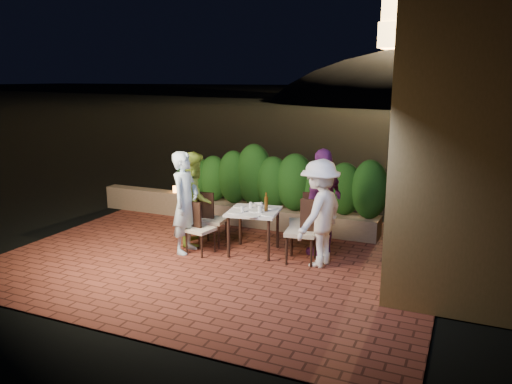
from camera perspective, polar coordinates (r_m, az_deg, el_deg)
The scene contains 32 objects.
ground at distance 8.26m, azimuth -5.16°, elevation -8.20°, with size 400.00×400.00×0.00m, color black.
terrace_floor at distance 8.69m, azimuth -3.56°, elevation -7.46°, with size 7.00×6.00×0.15m, color brown.
building_wall at distance 8.75m, azimuth 22.92°, elevation 8.99°, with size 1.60×5.00×5.00m, color olive.
window_pane at distance 8.34m, azimuth 17.17°, elevation 5.82°, with size 0.08×1.00×1.40m, color black.
window_frame at distance 8.34m, azimuth 17.10°, elevation 5.83°, with size 0.06×1.15×1.55m, color black.
planter at distance 10.09m, azimuth 2.10°, elevation -2.89°, with size 4.20×0.55×0.40m, color #7B664E.
hedge at distance 9.91m, azimuth 2.13°, elevation 1.28°, with size 4.00×0.70×1.10m, color #153D10, non-canonical shape.
parapet at distance 11.48m, azimuth -11.97°, elevation -0.96°, with size 2.20×0.30×0.50m, color #7B664E.
hill at distance 67.12m, azimuth 22.09°, elevation 6.05°, with size 52.00×40.00×22.00m, color black.
fortress at distance 67.18m, azimuth 23.19°, elevation 18.40°, with size 26.00×8.00×8.00m, color #FFCC7A, non-canonical shape.
dining_table at distance 8.58m, azimuth -0.27°, elevation -4.54°, with size 0.83×0.83×0.75m, color white, non-canonical shape.
plate_nw at distance 8.35m, azimuth -2.38°, elevation -2.30°, with size 0.23×0.23×0.01m, color white.
plate_sw at distance 8.72m, azimuth -1.93°, elevation -1.65°, with size 0.22×0.22×0.01m, color white.
plate_ne at distance 8.21m, azimuth 1.42°, elevation -2.57°, with size 0.24×0.24×0.01m, color white.
plate_se at distance 8.63m, azimuth 1.82°, elevation -1.80°, with size 0.20×0.20×0.01m, color white.
plate_centre at distance 8.43m, azimuth -0.13°, elevation -2.16°, with size 0.21×0.21×0.01m, color white.
plate_front at distance 8.12m, azimuth -0.36°, elevation -2.75°, with size 0.22×0.22×0.01m, color white.
glass_nw at distance 8.36m, azimuth -1.59°, elevation -1.97°, with size 0.06×0.06×0.10m, color silver.
glass_sw at distance 8.62m, azimuth -0.61°, elevation -1.50°, with size 0.06×0.06×0.10m, color silver.
glass_ne at distance 8.32m, azimuth 0.43°, elevation -1.96°, with size 0.07×0.07×0.12m, color silver.
glass_se at distance 8.56m, azimuth 0.60°, elevation -1.56°, with size 0.07×0.07×0.11m, color silver.
beer_bottle at distance 8.39m, azimuth 1.17°, elevation -1.13°, with size 0.06×0.06×0.32m, color #4E2F0D, non-canonical shape.
bowl at distance 8.79m, azimuth 0.13°, elevation -1.43°, with size 0.16×0.16×0.04m, color white.
chair_left_front at distance 8.57m, azimuth -6.40°, elevation -4.13°, with size 0.41×0.41×0.89m, color black, non-canonical shape.
chair_left_back at distance 8.98m, azimuth -4.96°, elevation -3.08°, with size 0.44×0.44×0.96m, color black, non-canonical shape.
chair_right_front at distance 8.14m, azimuth 5.21°, elevation -4.41°, with size 0.49×0.49×1.06m, color black, non-canonical shape.
chair_right_back at distance 8.64m, azimuth 5.45°, elevation -3.42°, with size 0.49×0.49×1.05m, color black, non-canonical shape.
diner_blue at distance 8.56m, azimuth -8.08°, elevation -1.21°, with size 0.64×0.42×1.75m, color silver.
diner_green at distance 9.04m, azimuth -7.01°, elevation -0.68°, with size 0.81×0.63×1.67m, color #96B93A.
diner_white at distance 7.94m, azimuth 7.29°, elevation -2.43°, with size 1.11×0.64×1.72m, color white.
diner_purple at distance 8.45m, azimuth 7.70°, elevation -1.15°, with size 1.07×0.44×1.82m, color #622267.
parapet_lamp at distance 11.04m, azimuth -9.22°, elevation 0.31°, with size 0.10×0.10×0.14m, color orange.
Camera 1 is at (3.74, -6.74, 2.95)m, focal length 35.00 mm.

